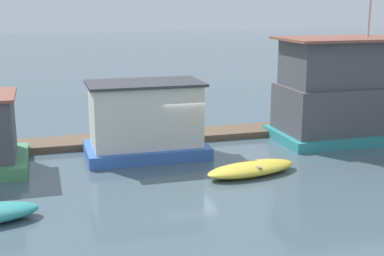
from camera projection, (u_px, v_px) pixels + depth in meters
name	position (u px, v px, depth m)	size (l,w,h in m)	color
ground_plane	(186.00, 153.00, 24.01)	(200.00, 200.00, 0.00)	#475B66
dock_walkway	(172.00, 136.00, 26.46)	(33.80, 1.95, 0.30)	brown
houseboat_blue	(145.00, 121.00, 23.33)	(5.26, 3.21, 3.29)	#3866B7
houseboat_teal	(339.00, 93.00, 26.01)	(6.20, 3.97, 8.50)	teal
dinghy_yellow	(251.00, 169.00, 21.03)	(4.11, 2.21, 0.48)	yellow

